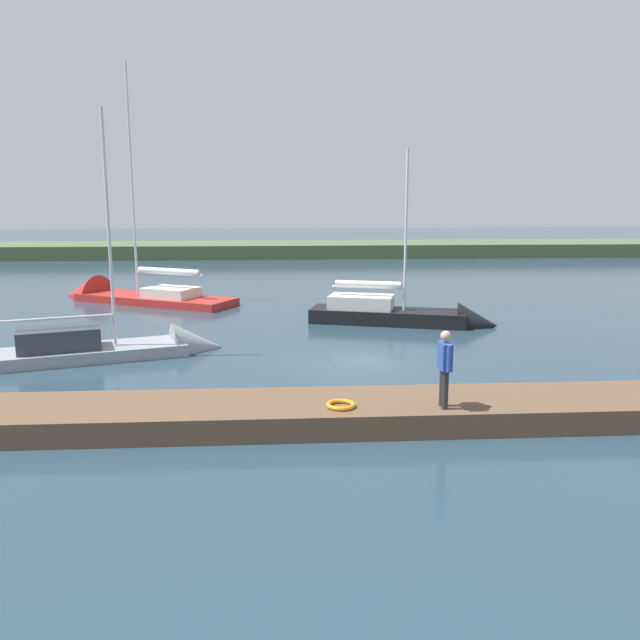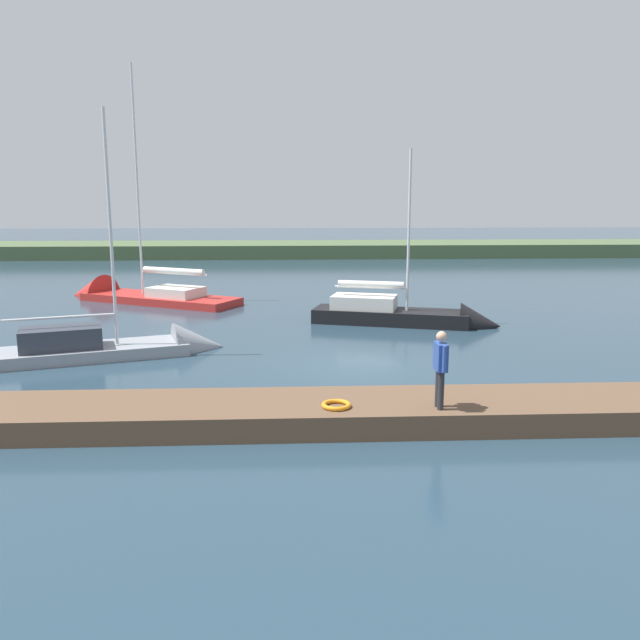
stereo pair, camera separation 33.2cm
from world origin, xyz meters
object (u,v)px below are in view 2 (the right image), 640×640
life_ring_buoy (336,405)px  person_on_dock (441,364)px  sailboat_far_left (411,319)px  sailboat_inner_slip (126,351)px  sailboat_outer_mooring (130,298)px

life_ring_buoy → person_on_dock: bearing=175.8°
sailboat_far_left → person_on_dock: bearing=-81.4°
sailboat_inner_slip → sailboat_outer_mooring: (2.78, -11.99, -0.05)m
person_on_dock → sailboat_inner_slip: bearing=-42.6°
sailboat_inner_slip → person_on_dock: size_ratio=5.09×
sailboat_outer_mooring → sailboat_far_left: bearing=179.8°
life_ring_buoy → sailboat_outer_mooring: sailboat_outer_mooring is taller
life_ring_buoy → sailboat_outer_mooring: bearing=-64.4°
sailboat_far_left → person_on_dock: 12.55m
life_ring_buoy → sailboat_outer_mooring: size_ratio=0.05×
life_ring_buoy → person_on_dock: (-2.27, 0.17, 0.96)m
sailboat_outer_mooring → person_on_dock: size_ratio=7.35×
sailboat_inner_slip → sailboat_far_left: size_ratio=1.12×
sailboat_inner_slip → person_on_dock: 11.66m
sailboat_outer_mooring → sailboat_inner_slip: bearing=131.3°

